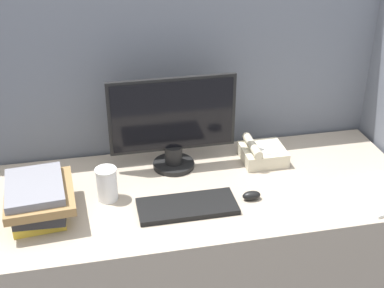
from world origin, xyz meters
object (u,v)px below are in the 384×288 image
(keyboard, at_px, (187,206))
(book_stack, at_px, (39,199))
(mouse, at_px, (251,196))
(coffee_cup, at_px, (107,184))
(desk_telephone, at_px, (262,153))
(monitor, at_px, (173,125))

(keyboard, bearing_deg, book_stack, 173.11)
(keyboard, height_order, mouse, mouse)
(coffee_cup, distance_m, book_stack, 0.25)
(book_stack, height_order, desk_telephone, book_stack)
(keyboard, distance_m, coffee_cup, 0.32)
(monitor, height_order, coffee_cup, monitor)
(coffee_cup, bearing_deg, book_stack, -166.16)
(keyboard, distance_m, desk_telephone, 0.47)
(mouse, bearing_deg, desk_telephone, 64.42)
(mouse, height_order, coffee_cup, coffee_cup)
(keyboard, relative_size, coffee_cup, 2.77)
(coffee_cup, xyz_separation_m, desk_telephone, (0.67, 0.16, -0.03))
(mouse, relative_size, book_stack, 0.23)
(desk_telephone, bearing_deg, coffee_cup, -166.84)
(keyboard, relative_size, mouse, 5.20)
(book_stack, relative_size, desk_telephone, 1.68)
(mouse, height_order, book_stack, book_stack)
(monitor, distance_m, keyboard, 0.36)
(mouse, xyz_separation_m, coffee_cup, (-0.54, 0.12, 0.05))
(monitor, relative_size, desk_telephone, 2.88)
(mouse, bearing_deg, keyboard, -178.14)
(coffee_cup, height_order, book_stack, book_stack)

